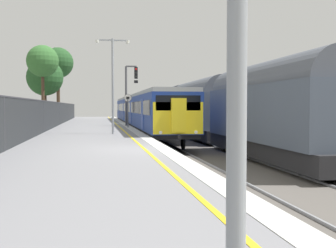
{
  "coord_description": "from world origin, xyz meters",
  "views": [
    {
      "loc": [
        -2.13,
        -16.34,
        1.61
      ],
      "look_at": [
        1.65,
        6.57,
        0.69
      ],
      "focal_mm": 46.18,
      "sensor_mm": 36.0,
      "label": 1
    }
  ],
  "objects_px": {
    "signal_gantry": "(129,88)",
    "background_tree_centre": "(45,79)",
    "speed_limit_sign": "(128,106)",
    "background_tree_left": "(42,62)",
    "freight_train_adjacent_track": "(183,107)",
    "commuter_train_at_platform": "(141,110)",
    "platform_lamp_mid": "(113,78)",
    "background_tree_right": "(58,64)"
  },
  "relations": [
    {
      "from": "freight_train_adjacent_track",
      "to": "background_tree_left",
      "type": "relative_size",
      "value": 7.83
    },
    {
      "from": "commuter_train_at_platform",
      "to": "background_tree_right",
      "type": "height_order",
      "value": "background_tree_right"
    },
    {
      "from": "background_tree_right",
      "to": "signal_gantry",
      "type": "bearing_deg",
      "value": -63.69
    },
    {
      "from": "commuter_train_at_platform",
      "to": "signal_gantry",
      "type": "relative_size",
      "value": 7.64
    },
    {
      "from": "background_tree_centre",
      "to": "background_tree_right",
      "type": "bearing_deg",
      "value": 80.24
    },
    {
      "from": "commuter_train_at_platform",
      "to": "signal_gantry",
      "type": "xyz_separation_m",
      "value": [
        -1.48,
        -4.6,
        1.93
      ]
    },
    {
      "from": "freight_train_adjacent_track",
      "to": "background_tree_centre",
      "type": "xyz_separation_m",
      "value": [
        -13.48,
        4.99,
        2.94
      ]
    },
    {
      "from": "background_tree_centre",
      "to": "background_tree_right",
      "type": "distance_m",
      "value": 5.7
    },
    {
      "from": "signal_gantry",
      "to": "platform_lamp_mid",
      "type": "xyz_separation_m",
      "value": [
        -1.81,
        -11.12,
        0.14
      ]
    },
    {
      "from": "speed_limit_sign",
      "to": "background_tree_left",
      "type": "distance_m",
      "value": 10.89
    },
    {
      "from": "speed_limit_sign",
      "to": "platform_lamp_mid",
      "type": "bearing_deg",
      "value": -100.58
    },
    {
      "from": "background_tree_right",
      "to": "background_tree_left",
      "type": "bearing_deg",
      "value": -92.77
    },
    {
      "from": "signal_gantry",
      "to": "background_tree_centre",
      "type": "bearing_deg",
      "value": 131.38
    },
    {
      "from": "signal_gantry",
      "to": "commuter_train_at_platform",
      "type": "bearing_deg",
      "value": 72.2
    },
    {
      "from": "commuter_train_at_platform",
      "to": "speed_limit_sign",
      "type": "distance_m",
      "value": 8.25
    },
    {
      "from": "signal_gantry",
      "to": "background_tree_centre",
      "type": "height_order",
      "value": "background_tree_centre"
    },
    {
      "from": "speed_limit_sign",
      "to": "platform_lamp_mid",
      "type": "distance_m",
      "value": 8.01
    },
    {
      "from": "speed_limit_sign",
      "to": "signal_gantry",
      "type": "bearing_deg",
      "value": 83.88
    },
    {
      "from": "speed_limit_sign",
      "to": "background_tree_centre",
      "type": "distance_m",
      "value": 14.93
    },
    {
      "from": "freight_train_adjacent_track",
      "to": "commuter_train_at_platform",
      "type": "bearing_deg",
      "value": 172.71
    },
    {
      "from": "platform_lamp_mid",
      "to": "speed_limit_sign",
      "type": "bearing_deg",
      "value": 79.42
    },
    {
      "from": "signal_gantry",
      "to": "platform_lamp_mid",
      "type": "bearing_deg",
      "value": -99.22
    },
    {
      "from": "signal_gantry",
      "to": "background_tree_left",
      "type": "xyz_separation_m",
      "value": [
        -7.61,
        3.66,
        2.45
      ]
    },
    {
      "from": "platform_lamp_mid",
      "to": "background_tree_centre",
      "type": "relative_size",
      "value": 0.87
    },
    {
      "from": "speed_limit_sign",
      "to": "background_tree_right",
      "type": "xyz_separation_m",
      "value": [
        -6.73,
        17.77,
        4.86
      ]
    },
    {
      "from": "speed_limit_sign",
      "to": "background_tree_right",
      "type": "relative_size",
      "value": 0.31
    },
    {
      "from": "freight_train_adjacent_track",
      "to": "speed_limit_sign",
      "type": "distance_m",
      "value": 9.53
    },
    {
      "from": "background_tree_left",
      "to": "platform_lamp_mid",
      "type": "bearing_deg",
      "value": -68.57
    },
    {
      "from": "freight_train_adjacent_track",
      "to": "background_tree_left",
      "type": "bearing_deg",
      "value": -178.11
    },
    {
      "from": "platform_lamp_mid",
      "to": "freight_train_adjacent_track",
      "type": "bearing_deg",
      "value": 64.41
    },
    {
      "from": "background_tree_right",
      "to": "commuter_train_at_platform",
      "type": "bearing_deg",
      "value": -48.65
    },
    {
      "from": "freight_train_adjacent_track",
      "to": "platform_lamp_mid",
      "type": "xyz_separation_m",
      "value": [
        -7.29,
        -15.22,
        1.75
      ]
    },
    {
      "from": "commuter_train_at_platform",
      "to": "platform_lamp_mid",
      "type": "xyz_separation_m",
      "value": [
        -3.28,
        -15.73,
        2.07
      ]
    },
    {
      "from": "signal_gantry",
      "to": "background_tree_right",
      "type": "height_order",
      "value": "background_tree_right"
    },
    {
      "from": "signal_gantry",
      "to": "background_tree_left",
      "type": "bearing_deg",
      "value": 154.31
    },
    {
      "from": "background_tree_centre",
      "to": "speed_limit_sign",
      "type": "bearing_deg",
      "value": -58.61
    },
    {
      "from": "commuter_train_at_platform",
      "to": "signal_gantry",
      "type": "bearing_deg",
      "value": -107.8
    },
    {
      "from": "background_tree_centre",
      "to": "background_tree_left",
      "type": "bearing_deg",
      "value": -85.91
    },
    {
      "from": "speed_limit_sign",
      "to": "commuter_train_at_platform",
      "type": "bearing_deg",
      "value": 77.05
    },
    {
      "from": "freight_train_adjacent_track",
      "to": "background_tree_right",
      "type": "xyz_separation_m",
      "value": [
        -12.58,
        10.25,
        4.94
      ]
    },
    {
      "from": "signal_gantry",
      "to": "speed_limit_sign",
      "type": "bearing_deg",
      "value": -96.12
    },
    {
      "from": "freight_train_adjacent_track",
      "to": "background_tree_left",
      "type": "xyz_separation_m",
      "value": [
        -13.09,
        -0.43,
        4.06
      ]
    }
  ]
}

